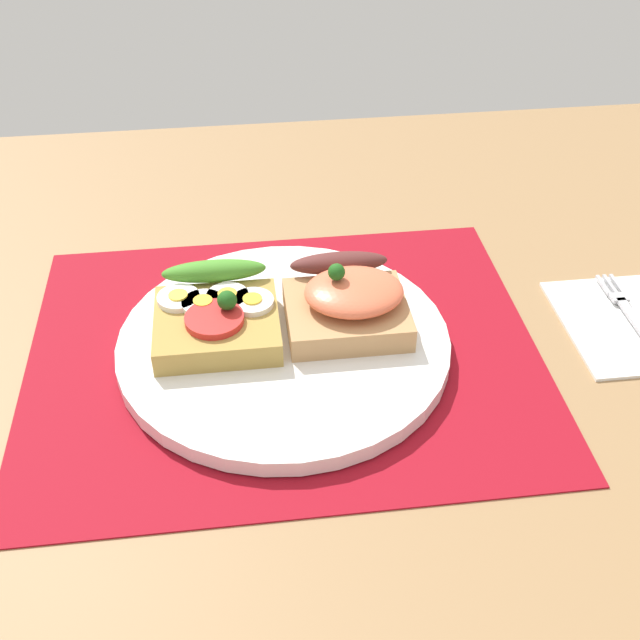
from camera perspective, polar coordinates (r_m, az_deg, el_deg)
ground_plane at (r=66.93cm, az=-2.55°, el=-3.41°), size 120.00×90.00×3.20cm
placemat at (r=65.77cm, az=-2.60°, el=-2.28°), size 42.08×34.15×0.30cm
plate at (r=65.22cm, az=-2.62°, el=-1.71°), size 27.29×27.29×1.39cm
sandwich_egg_tomato at (r=65.05cm, az=-7.48°, el=0.37°), size 10.04×10.58×4.33cm
sandwich_salmon at (r=65.18cm, az=2.05°, el=1.39°), size 9.94×10.02×5.71cm
napkin at (r=73.63cm, az=22.02°, el=-0.27°), size 12.83×13.26×0.60cm
fork at (r=73.32cm, az=21.71°, el=0.10°), size 1.62×13.88×0.32cm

